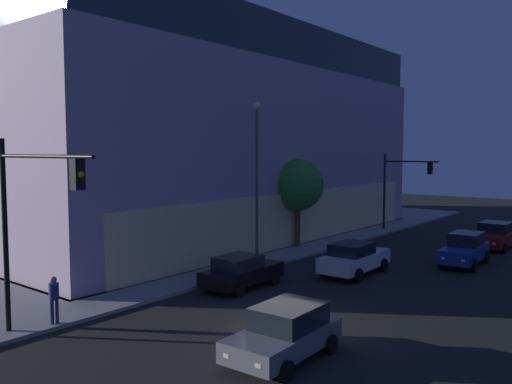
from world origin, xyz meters
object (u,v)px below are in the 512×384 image
object	(u,v)px
car_black	(241,271)
car_blue	(465,249)
car_white	(354,258)
sidewalk_tree	(298,185)
traffic_light_near_corner	(28,207)
modern_building	(172,138)
car_grey	(285,332)
car_red	(495,236)
traffic_light_far_corner	(401,180)
pedestrian_waiting	(54,296)
street_lamp_sidewalk	(257,164)

from	to	relation	value
car_black	car_blue	xyz separation A→B (m)	(11.61, -6.66, 0.12)
car_white	sidewalk_tree	bearing A→B (deg)	56.43
traffic_light_near_corner	car_white	xyz separation A→B (m)	(15.57, -3.48, -3.74)
modern_building	car_grey	xyz separation A→B (m)	(-16.17, -22.95, -6.64)
sidewalk_tree	car_black	xyz separation A→B (m)	(-9.97, -3.58, -3.38)
car_red	traffic_light_far_corner	bearing A→B (deg)	71.21
sidewalk_tree	pedestrian_waiting	distance (m)	18.75
traffic_light_far_corner	car_black	xyz separation A→B (m)	(-20.72, -1.08, -3.34)
car_blue	car_red	bearing A→B (deg)	0.55
traffic_light_far_corner	traffic_light_near_corner	bearing A→B (deg)	-179.13
pedestrian_waiting	car_black	bearing A→B (deg)	-11.67
sidewalk_tree	pedestrian_waiting	size ratio (longest dim) A/B	3.31
pedestrian_waiting	traffic_light_far_corner	bearing A→B (deg)	-1.30
traffic_light_near_corner	modern_building	bearing A→B (deg)	37.72
sidewalk_tree	car_blue	xyz separation A→B (m)	(1.64, -10.24, -3.26)
sidewalk_tree	car_grey	xyz separation A→B (m)	(-15.47, -10.02, -3.34)
car_blue	car_white	bearing A→B (deg)	147.32
traffic_light_far_corner	car_black	size ratio (longest dim) A/B	1.39
traffic_light_far_corner	car_white	bearing A→B (deg)	-165.30
modern_building	car_red	size ratio (longest dim) A/B	7.70
pedestrian_waiting	car_grey	world-z (taller)	pedestrian_waiting
modern_building	pedestrian_waiting	bearing A→B (deg)	-142.33
traffic_light_far_corner	car_red	world-z (taller)	traffic_light_far_corner
traffic_light_far_corner	car_white	distance (m)	15.88
traffic_light_near_corner	car_red	bearing A→B (deg)	-14.45
traffic_light_far_corner	sidewalk_tree	distance (m)	11.04
car_grey	car_blue	size ratio (longest dim) A/B	0.89
traffic_light_far_corner	pedestrian_waiting	bearing A→B (deg)	178.70
car_grey	car_red	world-z (taller)	car_red
sidewalk_tree	car_black	world-z (taller)	sidewalk_tree
car_black	modern_building	bearing A→B (deg)	57.12
car_black	car_blue	bearing A→B (deg)	-29.84
traffic_light_near_corner	street_lamp_sidewalk	xyz separation A→B (m)	(14.19, 1.89, 1.09)
street_lamp_sidewalk	car_grey	bearing A→B (deg)	-137.62
traffic_light_far_corner	car_blue	bearing A→B (deg)	-139.67
pedestrian_waiting	car_grey	bearing A→B (deg)	-70.19
traffic_light_near_corner	car_red	xyz separation A→B (m)	(27.99, -7.21, -3.76)
car_blue	modern_building	bearing A→B (deg)	92.32
traffic_light_near_corner	car_black	world-z (taller)	traffic_light_near_corner
traffic_light_far_corner	car_red	size ratio (longest dim) A/B	1.35
modern_building	traffic_light_near_corner	distance (m)	26.13
car_blue	car_grey	bearing A→B (deg)	179.28
car_white	modern_building	bearing A→B (deg)	75.59
traffic_light_near_corner	car_white	distance (m)	16.38
pedestrian_waiting	car_grey	size ratio (longest dim) A/B	0.41
sidewalk_tree	modern_building	bearing A→B (deg)	86.89
sidewalk_tree	pedestrian_waiting	bearing A→B (deg)	-174.31
car_black	car_red	world-z (taller)	car_red
traffic_light_far_corner	car_red	distance (m)	8.75
traffic_light_near_corner	car_red	size ratio (longest dim) A/B	1.49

